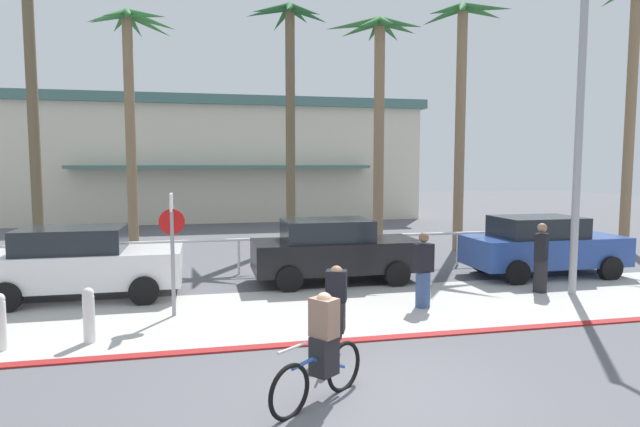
{
  "coord_description": "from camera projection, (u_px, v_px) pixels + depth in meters",
  "views": [
    {
      "loc": [
        -2.11,
        -6.78,
        3.16
      ],
      "look_at": [
        0.7,
        6.0,
        1.94
      ],
      "focal_mm": 30.09,
      "sensor_mm": 36.0,
      "label": 1
    }
  ],
  "objects": [
    {
      "name": "rail_fence",
      "position": [
        278.0,
        244.0,
        15.53
      ],
      "size": [
        20.48,
        0.08,
        1.04
      ],
      "color": "white",
      "rests_on": "ground"
    },
    {
      "name": "palm_tree_3",
      "position": [
        131.0,
        68.0,
        19.22
      ],
      "size": [
        3.26,
        3.62,
        8.66
      ],
      "color": "#846B4C",
      "rests_on": "ground"
    },
    {
      "name": "cyclist_yellow_1",
      "position": [
        336.0,
        312.0,
        8.94
      ],
      "size": [
        0.71,
        1.72,
        1.5
      ],
      "color": "black",
      "rests_on": "ground"
    },
    {
      "name": "bollard_0",
      "position": [
        89.0,
        315.0,
        9.41
      ],
      "size": [
        0.2,
        0.2,
        1.0
      ],
      "color": "white",
      "rests_on": "ground"
    },
    {
      "name": "pedestrian_1",
      "position": [
        541.0,
        261.0,
        13.08
      ],
      "size": [
        0.47,
        0.47,
        1.72
      ],
      "color": "#232326",
      "rests_on": "ground"
    },
    {
      "name": "pedestrian_0",
      "position": [
        423.0,
        273.0,
        11.71
      ],
      "size": [
        0.45,
        0.39,
        1.68
      ],
      "color": "#384C7A",
      "rests_on": "ground"
    },
    {
      "name": "palm_tree_5",
      "position": [
        378.0,
        78.0,
        18.25
      ],
      "size": [
        3.24,
        2.74,
        8.13
      ],
      "color": "#846B4C",
      "rests_on": "ground"
    },
    {
      "name": "streetlight_curb",
      "position": [
        587.0,
        115.0,
        12.39
      ],
      "size": [
        0.24,
        2.54,
        7.5
      ],
      "color": "#9EA0A5",
      "rests_on": "ground"
    },
    {
      "name": "stop_sign_bike_lane",
      "position": [
        172.0,
        236.0,
        10.96
      ],
      "size": [
        0.52,
        0.56,
        2.56
      ],
      "color": "gray",
      "rests_on": "ground"
    },
    {
      "name": "ground_plane",
      "position": [
        272.0,
        263.0,
        17.06
      ],
      "size": [
        80.0,
        80.0,
        0.0
      ],
      "primitive_type": "plane",
      "color": "#5B5B60"
    },
    {
      "name": "bollard_1",
      "position": [
        0.0,
        321.0,
        9.02
      ],
      "size": [
        0.2,
        0.2,
        1.0
      ],
      "color": "white",
      "rests_on": "ground"
    },
    {
      "name": "car_blue_3",
      "position": [
        543.0,
        245.0,
        15.06
      ],
      "size": [
        4.4,
        2.02,
        1.69
      ],
      "color": "#284793",
      "rests_on": "ground"
    },
    {
      "name": "cyclist_blue_0",
      "position": [
        322.0,
        350.0,
        7.1
      ],
      "size": [
        1.49,
        1.15,
        1.5
      ],
      "color": "black",
      "rests_on": "ground"
    },
    {
      "name": "palm_tree_4",
      "position": [
        289.0,
        71.0,
        20.25
      ],
      "size": [
        3.15,
        3.31,
        9.17
      ],
      "color": "brown",
      "rests_on": "ground"
    },
    {
      "name": "building_backdrop",
      "position": [
        221.0,
        160.0,
        32.41
      ],
      "size": [
        22.58,
        10.05,
        6.75
      ],
      "color": "beige",
      "rests_on": "ground"
    },
    {
      "name": "car_black_2",
      "position": [
        334.0,
        250.0,
        14.29
      ],
      "size": [
        4.4,
        2.02,
        1.69
      ],
      "color": "black",
      "rests_on": "ground"
    },
    {
      "name": "car_white_1",
      "position": [
        82.0,
        262.0,
        12.49
      ],
      "size": [
        4.4,
        2.02,
        1.69
      ],
      "color": "white",
      "rests_on": "ground"
    },
    {
      "name": "sidewalk_strip",
      "position": [
        306.0,
        312.0,
        11.42
      ],
      "size": [
        44.0,
        4.0,
        0.02
      ],
      "primitive_type": "cube",
      "color": "beige",
      "rests_on": "ground"
    },
    {
      "name": "palm_tree_7",
      "position": [
        635.0,
        57.0,
        19.33
      ],
      "size": [
        3.17,
        3.31,
        9.77
      ],
      "color": "#846B4C",
      "rests_on": "ground"
    },
    {
      "name": "palm_tree_2",
      "position": [
        29.0,
        38.0,
        17.85
      ],
      "size": [
        3.3,
        3.01,
        9.83
      ],
      "color": "brown",
      "rests_on": "ground"
    },
    {
      "name": "curb_paint",
      "position": [
        328.0,
        342.0,
        9.48
      ],
      "size": [
        44.0,
        0.24,
        0.03
      ],
      "primitive_type": "cube",
      "color": "maroon",
      "rests_on": "ground"
    },
    {
      "name": "palm_tree_6",
      "position": [
        462.0,
        75.0,
        19.05
      ],
      "size": [
        2.85,
        3.45,
        8.82
      ],
      "color": "#846B4C",
      "rests_on": "ground"
    }
  ]
}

